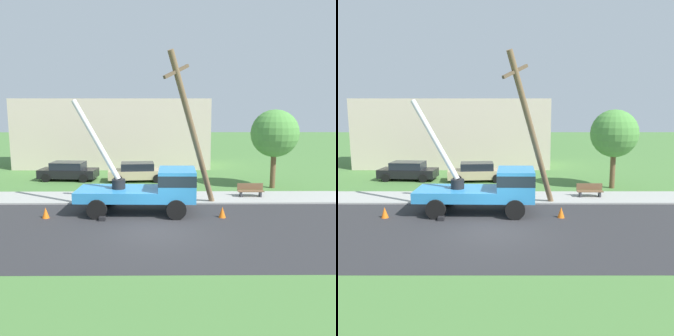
{
  "view_description": "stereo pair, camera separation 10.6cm",
  "coord_description": "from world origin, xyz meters",
  "views": [
    {
      "loc": [
        0.37,
        -15.51,
        5.41
      ],
      "look_at": [
        0.53,
        3.86,
        2.24
      ],
      "focal_mm": 38.11,
      "sensor_mm": 36.0,
      "label": 1
    },
    {
      "loc": [
        0.47,
        -15.51,
        5.41
      ],
      "look_at": [
        0.53,
        3.86,
        2.24
      ],
      "focal_mm": 38.11,
      "sensor_mm": 36.0,
      "label": 2
    }
  ],
  "objects": [
    {
      "name": "roadside_tree_far",
      "position": [
        7.89,
        8.9,
        3.79
      ],
      "size": [
        3.26,
        3.26,
        5.45
      ],
      "color": "brown",
      "rests_on": "ground"
    },
    {
      "name": "traffic_cone_ahead",
      "position": [
        3.27,
        1.94,
        0.28
      ],
      "size": [
        0.36,
        0.36,
        0.56
      ],
      "primitive_type": "cone",
      "color": "orange",
      "rests_on": "ground"
    },
    {
      "name": "sidewalk_strip",
      "position": [
        0.0,
        5.94,
        0.05
      ],
      "size": [
        80.0,
        2.94,
        0.1
      ],
      "primitive_type": "cube",
      "color": "#9E9E99",
      "rests_on": "ground"
    },
    {
      "name": "leaning_utility_pole",
      "position": [
        1.85,
        3.72,
        4.31
      ],
      "size": [
        3.12,
        2.95,
        8.43
      ],
      "color": "brown",
      "rests_on": "ground"
    },
    {
      "name": "park_bench",
      "position": [
        5.66,
        6.01,
        0.46
      ],
      "size": [
        1.6,
        0.45,
        0.9
      ],
      "color": "brown",
      "rests_on": "ground"
    },
    {
      "name": "ground_plane",
      "position": [
        0.0,
        12.0,
        0.0
      ],
      "size": [
        120.0,
        120.0,
        0.0
      ],
      "primitive_type": "plane",
      "color": "#477538"
    },
    {
      "name": "utility_truck",
      "position": [
        -0.3,
        2.87,
        1.41
      ],
      "size": [
        6.76,
        3.21,
        5.98
      ],
      "color": "#2D84C6",
      "rests_on": "ground"
    },
    {
      "name": "parked_sedan_black",
      "position": [
        -7.15,
        11.85,
        0.71
      ],
      "size": [
        4.53,
        2.24,
        1.42
      ],
      "color": "black",
      "rests_on": "ground"
    },
    {
      "name": "traffic_cone_behind",
      "position": [
        -5.67,
        1.9,
        0.28
      ],
      "size": [
        0.36,
        0.36,
        0.56
      ],
      "primitive_type": "cone",
      "color": "orange",
      "rests_on": "ground"
    },
    {
      "name": "parked_sedan_tan",
      "position": [
        -1.75,
        11.41,
        0.71
      ],
      "size": [
        4.55,
        2.29,
        1.42
      ],
      "color": "tan",
      "rests_on": "ground"
    },
    {
      "name": "lowrise_building_backdrop",
      "position": [
        -4.53,
        19.33,
        3.2
      ],
      "size": [
        18.0,
        6.0,
        6.4
      ],
      "primitive_type": "cube",
      "color": "beige",
      "rests_on": "ground"
    },
    {
      "name": "road_asphalt",
      "position": [
        0.0,
        0.0,
        0.0
      ],
      "size": [
        80.0,
        8.95,
        0.01
      ],
      "primitive_type": "cube",
      "color": "#2B2B2D",
      "rests_on": "ground"
    }
  ]
}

